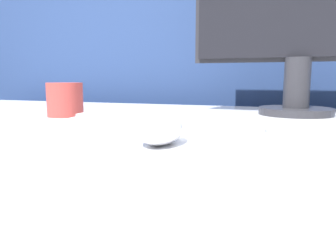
{
  "coord_description": "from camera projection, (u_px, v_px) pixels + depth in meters",
  "views": [
    {
      "loc": [
        0.22,
        -0.66,
        0.82
      ],
      "look_at": [
        0.05,
        -0.15,
        0.75
      ],
      "focal_mm": 35.0,
      "sensor_mm": 36.0,
      "label": 1
    }
  ],
  "objects": [
    {
      "name": "computer_mouse_near",
      "position": [
        161.0,
        130.0,
        0.51
      ],
      "size": [
        0.07,
        0.12,
        0.04
      ],
      "rotation": [
        0.0,
        0.0,
        0.03
      ],
      "color": "white",
      "rests_on": "desk"
    },
    {
      "name": "mug",
      "position": [
        65.0,
        100.0,
        0.88
      ],
      "size": [
        0.1,
        0.1,
        0.09
      ],
      "color": "#A33833",
      "rests_on": "desk"
    },
    {
      "name": "keyboard",
      "position": [
        167.0,
        120.0,
        0.72
      ],
      "size": [
        0.42,
        0.15,
        0.02
      ],
      "rotation": [
        0.0,
        0.0,
        0.09
      ],
      "color": "white",
      "rests_on": "desk"
    },
    {
      "name": "monitor",
      "position": [
        301.0,
        4.0,
        0.88
      ],
      "size": [
        0.58,
        0.2,
        0.54
      ],
      "color": "#28282D",
      "rests_on": "desk"
    },
    {
      "name": "partition_panel",
      "position": [
        221.0,
        120.0,
        1.36
      ],
      "size": [
        5.0,
        0.03,
        1.3
      ],
      "color": "navy",
      "rests_on": "ground_plane"
    }
  ]
}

